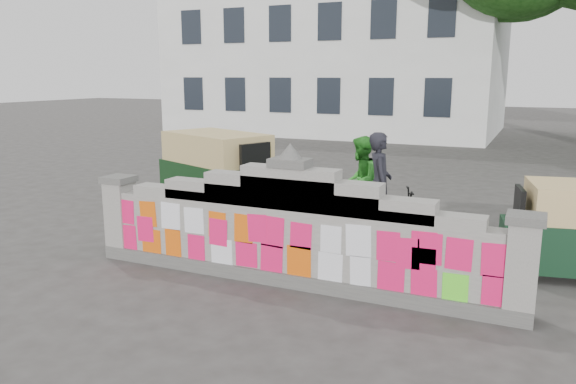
{
  "coord_description": "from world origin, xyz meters",
  "views": [
    {
      "loc": [
        3.12,
        -6.9,
        2.92
      ],
      "look_at": [
        -0.49,
        1.0,
        1.1
      ],
      "focal_mm": 35.0,
      "sensor_mm": 36.0,
      "label": 1
    }
  ],
  "objects_px": {
    "pedestrian": "(361,181)",
    "cyclist_bike": "(378,218)",
    "cyclist_rider": "(379,198)",
    "rickshaw_left": "(219,169)"
  },
  "relations": [
    {
      "from": "pedestrian",
      "to": "cyclist_bike",
      "type": "bearing_deg",
      "value": 24.34
    },
    {
      "from": "cyclist_bike",
      "to": "cyclist_rider",
      "type": "distance_m",
      "value": 0.36
    },
    {
      "from": "cyclist_bike",
      "to": "pedestrian",
      "type": "height_order",
      "value": "pedestrian"
    },
    {
      "from": "pedestrian",
      "to": "cyclist_rider",
      "type": "bearing_deg",
      "value": 24.34
    },
    {
      "from": "cyclist_bike",
      "to": "cyclist_rider",
      "type": "relative_size",
      "value": 1.12
    },
    {
      "from": "pedestrian",
      "to": "rickshaw_left",
      "type": "bearing_deg",
      "value": -96.67
    },
    {
      "from": "pedestrian",
      "to": "rickshaw_left",
      "type": "height_order",
      "value": "pedestrian"
    },
    {
      "from": "cyclist_bike",
      "to": "pedestrian",
      "type": "distance_m",
      "value": 1.51
    },
    {
      "from": "cyclist_rider",
      "to": "rickshaw_left",
      "type": "relative_size",
      "value": 0.56
    },
    {
      "from": "cyclist_rider",
      "to": "rickshaw_left",
      "type": "xyz_separation_m",
      "value": [
        -4.0,
        1.35,
        0.0
      ]
    }
  ]
}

